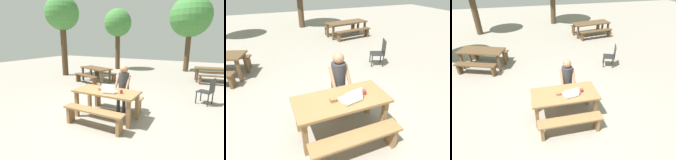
# 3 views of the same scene
# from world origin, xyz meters

# --- Properties ---
(ground_plane) EXTENTS (30.00, 30.00, 0.00)m
(ground_plane) POSITION_xyz_m (0.00, 0.00, 0.00)
(ground_plane) COLOR gray
(picnic_table_front) EXTENTS (1.75, 0.81, 0.78)m
(picnic_table_front) POSITION_xyz_m (0.00, 0.00, 0.65)
(picnic_table_front) COLOR olive
(picnic_table_front) RESTS_ON ground
(bench_near) EXTENTS (1.61, 0.30, 0.47)m
(bench_near) POSITION_xyz_m (0.00, -0.67, 0.35)
(bench_near) COLOR olive
(bench_near) RESTS_ON ground
(bench_far) EXTENTS (1.61, 0.30, 0.47)m
(bench_far) POSITION_xyz_m (0.00, 0.67, 0.35)
(bench_far) COLOR olive
(bench_far) RESTS_ON ground
(laptop) EXTENTS (0.41, 0.36, 0.25)m
(laptop) POSITION_xyz_m (0.14, -0.12, 0.84)
(laptop) COLOR silver
(laptop) RESTS_ON picnic_table_front
(small_pouch) EXTENTS (0.11, 0.09, 0.06)m
(small_pouch) POSITION_xyz_m (-0.16, -0.02, 0.81)
(small_pouch) COLOR olive
(small_pouch) RESTS_ON picnic_table_front
(coffee_mug) EXTENTS (0.08, 0.08, 0.09)m
(coffee_mug) POSITION_xyz_m (0.45, -0.03, 0.82)
(coffee_mug) COLOR #99332D
(coffee_mug) RESTS_ON picnic_table_front
(person_seated) EXTENTS (0.42, 0.41, 1.40)m
(person_seated) POSITION_xyz_m (0.22, 0.64, 0.83)
(person_seated) COLOR #333847
(person_seated) RESTS_ON ground
(plastic_chair) EXTENTS (0.57, 0.57, 0.89)m
(plastic_chair) POSITION_xyz_m (2.47, 2.44, 0.47)
(plastic_chair) COLOR #262626
(plastic_chair) RESTS_ON ground
(picnic_table_mid) EXTENTS (2.17, 1.07, 0.73)m
(picnic_table_mid) POSITION_xyz_m (2.93, 6.17, 0.62)
(picnic_table_mid) COLOR brown
(picnic_table_mid) RESTS_ON ground
(bench_mid_south) EXTENTS (1.90, 0.57, 0.45)m
(bench_mid_south) POSITION_xyz_m (3.02, 5.54, 0.34)
(bench_mid_south) COLOR brown
(bench_mid_south) RESTS_ON ground
(bench_mid_north) EXTENTS (1.90, 0.57, 0.45)m
(bench_mid_north) POSITION_xyz_m (2.84, 6.79, 0.34)
(bench_mid_north) COLOR brown
(bench_mid_north) RESTS_ON ground
(picnic_table_rear) EXTENTS (1.88, 1.25, 0.73)m
(picnic_table_rear) POSITION_xyz_m (-2.59, 3.48, 0.61)
(picnic_table_rear) COLOR brown
(picnic_table_rear) RESTS_ON ground
(bench_rear_south) EXTENTS (1.58, 0.79, 0.44)m
(bench_rear_south) POSITION_xyz_m (-2.79, 2.90, 0.32)
(bench_rear_south) COLOR brown
(bench_rear_south) RESTS_ON ground
(bench_rear_north) EXTENTS (1.58, 0.79, 0.44)m
(bench_rear_north) POSITION_xyz_m (-2.39, 4.07, 0.32)
(bench_rear_north) COLOR brown
(bench_rear_north) RESTS_ON ground
(tree_left) EXTENTS (2.62, 2.62, 4.90)m
(tree_left) POSITION_xyz_m (1.21, 8.96, 3.55)
(tree_left) COLOR #4C3823
(tree_left) RESTS_ON ground
(tree_right) EXTENTS (1.93, 1.93, 4.26)m
(tree_right) POSITION_xyz_m (-3.41, 7.73, 3.21)
(tree_right) COLOR #4C3823
(tree_right) RESTS_ON ground
(tree_rear) EXTENTS (1.93, 1.93, 4.58)m
(tree_rear) POSITION_xyz_m (-5.21, 4.12, 3.51)
(tree_rear) COLOR #4C3823
(tree_rear) RESTS_ON ground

